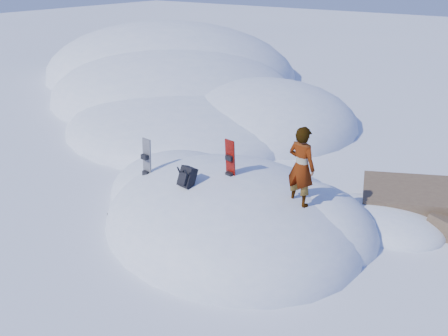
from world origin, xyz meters
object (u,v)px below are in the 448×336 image
Objects in this scene: snowboard_dark at (147,167)px; person at (301,167)px; snowboard_red at (230,168)px; backpack at (187,177)px.

person reaches higher than snowboard_dark.
person reaches higher than snowboard_red.
backpack is (-0.63, -0.92, -0.07)m from snowboard_red.
snowboard_red is 1.11m from backpack.
snowboard_red reaches higher than snowboard_dark.
snowboard_red is 2.57× the size of backpack.
backpack is (1.78, -0.41, 0.35)m from snowboard_dark.
snowboard_red is 0.81× the size of person.
backpack is 2.72m from person.
snowboard_dark is (-2.40, -0.50, -0.42)m from snowboard_red.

